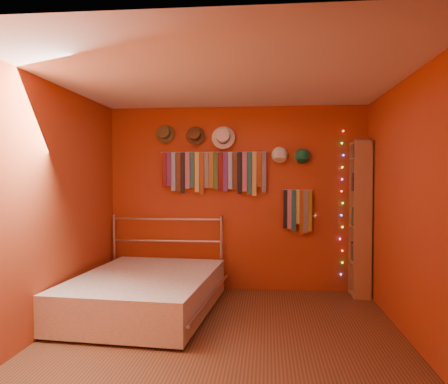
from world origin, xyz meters
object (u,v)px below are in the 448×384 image
(tie_rack, at_px, (214,171))
(bookshelf, at_px, (364,218))
(reading_lamp, at_px, (315,216))
(bed, at_px, (146,292))

(tie_rack, relative_size, bookshelf, 0.72)
(reading_lamp, relative_size, bed, 0.13)
(reading_lamp, bearing_deg, bed, -154.61)
(reading_lamp, height_order, bookshelf, bookshelf)
(tie_rack, bearing_deg, bed, -120.61)
(bookshelf, height_order, bed, bookshelf)
(tie_rack, relative_size, bed, 0.67)
(tie_rack, bearing_deg, bookshelf, -4.53)
(tie_rack, relative_size, reading_lamp, 5.22)
(reading_lamp, xyz_separation_m, bed, (-2.00, -0.95, -0.80))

